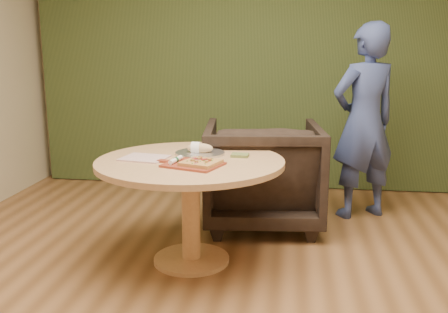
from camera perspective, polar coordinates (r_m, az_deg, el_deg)
room_shell at (r=2.49m, az=0.04°, el=9.97°), size 5.04×6.04×2.84m
curtain at (r=5.38m, az=4.19°, el=11.27°), size 4.80×0.14×2.78m
pedestal_table at (r=3.46m, az=-3.86°, el=-2.61°), size 1.30×1.30×0.75m
pizza_paddle at (r=3.25m, az=-3.71°, el=-0.93°), size 0.47×0.38×0.01m
flatbread_pizza at (r=3.22m, az=-2.65°, el=-0.68°), size 0.28×0.28×0.04m
cutlery_roll at (r=3.29m, az=-5.53°, el=-0.38°), size 0.06×0.20×0.03m
newspaper at (r=3.49m, az=-9.07°, el=-0.17°), size 0.34×0.30×0.01m
serving_tray at (r=3.59m, az=-2.76°, el=0.39°), size 0.36×0.36×0.02m
bread_roll at (r=3.59m, az=-2.91°, el=0.96°), size 0.19×0.09×0.09m
green_packet at (r=3.51m, az=1.83°, el=0.14°), size 0.13×0.11×0.02m
armchair at (r=4.25m, az=4.43°, el=-1.42°), size 1.04×0.99×0.98m
person_standing at (r=4.56m, az=15.71°, el=3.80°), size 0.75×0.65×1.72m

